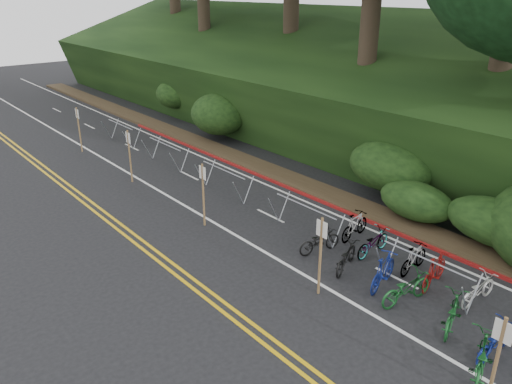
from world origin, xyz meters
TOP-DOWN VIEW (x-y plane):
  - road_markings at (0.63, 10.10)m, footprint 7.47×80.00m
  - red_curb at (5.70, 12.00)m, footprint 0.25×28.00m
  - embankment at (12.96, 19.04)m, footprint 14.30×48.14m
  - bike_racks_rest at (3.00, 13.00)m, footprint 1.14×23.00m
  - signpost_near at (0.22, -0.39)m, footprint 0.08×0.40m
  - signposts_rest at (0.60, 14.00)m, footprint 0.08×18.40m
  - bike_front at (1.03, 0.22)m, footprint 1.35×2.07m
  - bike_valet at (2.97, 1.68)m, footprint 3.03×11.56m

SIDE VIEW (x-z plane):
  - road_markings at x=0.63m, z-range 0.00..0.01m
  - red_curb at x=5.70m, z-range 0.00..0.10m
  - bike_valet at x=2.97m, z-range -0.08..1.02m
  - bike_front at x=1.03m, z-range 0.00..1.03m
  - bike_racks_rest at x=3.00m, z-range 0.27..1.44m
  - signpost_near at x=0.22m, z-range 0.17..2.54m
  - signposts_rest at x=0.60m, z-range 0.18..2.68m
  - embankment at x=12.96m, z-range -1.99..7.12m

